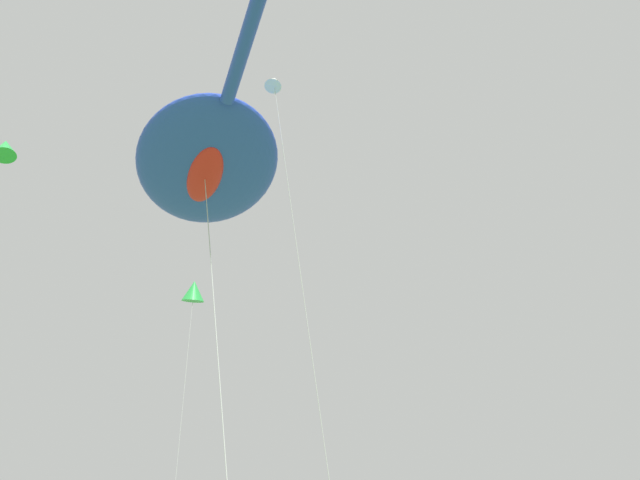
% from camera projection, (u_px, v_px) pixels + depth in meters
% --- Properties ---
extents(big_show_kite, '(7.53, 11.41, 17.67)m').
position_uv_depth(big_show_kite, '(208.00, 160.00, 21.41)').
color(big_show_kite, blue).
rests_on(big_show_kite, ground).
extents(small_kite_diamond_red, '(5.20, 1.86, 23.16)m').
position_uv_depth(small_kite_diamond_red, '(4.00, 150.00, 28.67)').
color(small_kite_diamond_red, green).
rests_on(small_kite_diamond_red, ground).
extents(small_kite_bird_shape, '(1.87, 2.65, 23.74)m').
position_uv_depth(small_kite_bird_shape, '(194.00, 292.00, 37.29)').
color(small_kite_bird_shape, green).
rests_on(small_kite_bird_shape, ground).
extents(small_kite_triangle_green, '(3.61, 0.96, 19.90)m').
position_uv_depth(small_kite_triangle_green, '(275.00, 91.00, 22.09)').
color(small_kite_triangle_green, white).
rests_on(small_kite_triangle_green, ground).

